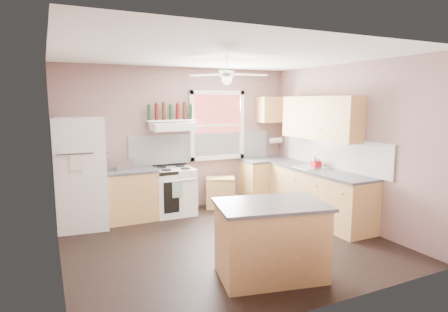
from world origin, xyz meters
name	(u,v)px	position (x,y,z in m)	size (l,w,h in m)	color
floor	(227,242)	(0.00, 0.00, 0.00)	(4.50, 4.50, 0.00)	black
ceiling	(227,55)	(0.00, 0.00, 2.70)	(4.50, 4.50, 0.00)	white
wall_back	(180,139)	(0.00, 2.02, 1.35)	(4.50, 0.05, 2.70)	#83645E
wall_right	(347,144)	(2.27, 0.00, 1.35)	(0.05, 4.00, 2.70)	#83645E
wall_left	(52,164)	(-2.27, 0.00, 1.35)	(0.05, 4.00, 2.70)	#83645E
backsplash_back	(203,147)	(0.45, 1.99, 1.18)	(2.90, 0.03, 0.55)	white
backsplash_right	(333,153)	(2.23, 0.30, 1.18)	(0.03, 2.60, 0.55)	white
window_view	(217,125)	(0.75, 1.98, 1.60)	(1.00, 0.02, 1.20)	maroon
window_frame	(217,125)	(0.75, 1.96, 1.60)	(1.16, 0.07, 1.36)	white
refrigerator	(82,173)	(-1.83, 1.66, 0.91)	(0.77, 0.75, 1.82)	white
base_cabinet_left	(130,196)	(-1.06, 1.70, 0.43)	(0.90, 0.60, 0.86)	#B6844C
counter_left	(129,171)	(-1.06, 1.70, 0.88)	(0.92, 0.62, 0.04)	#414143
toaster	(125,165)	(-1.13, 1.70, 0.99)	(0.28, 0.16, 0.18)	silver
stove	(174,191)	(-0.26, 1.70, 0.43)	(0.71, 0.64, 0.86)	white
range_hood	(173,126)	(-0.23, 1.75, 1.62)	(0.78, 0.50, 0.14)	white
bottle_shelf	(171,121)	(-0.23, 1.87, 1.72)	(0.90, 0.26, 0.03)	white
cart	(220,194)	(0.70, 1.72, 0.28)	(0.55, 0.37, 0.55)	#B6844C
base_cabinet_corner	(266,181)	(1.75, 1.70, 0.43)	(1.00, 0.60, 0.86)	#B6844C
base_cabinet_right	(319,195)	(1.95, 0.30, 0.43)	(0.60, 2.20, 0.86)	#B6844C
counter_corner	(267,160)	(1.75, 1.70, 0.88)	(1.02, 0.62, 0.04)	#414143
counter_right	(319,170)	(1.94, 0.30, 0.88)	(0.62, 2.22, 0.04)	#414143
sink	(312,168)	(1.94, 0.50, 0.90)	(0.55, 0.45, 0.03)	silver
faucet	(319,163)	(2.10, 0.50, 0.97)	(0.03, 0.03, 0.14)	silver
upper_cabinet_right	(320,118)	(2.08, 0.50, 1.78)	(0.33, 1.80, 0.76)	#B6844C
upper_cabinet_corner	(273,110)	(1.95, 1.83, 1.90)	(0.60, 0.33, 0.52)	#B6844C
paper_towel	(276,140)	(2.07, 1.86, 1.25)	(0.12, 0.12, 0.26)	white
island	(271,242)	(0.00, -1.19, 0.43)	(1.20, 0.76, 0.86)	#B6844C
island_top	(271,205)	(0.00, -1.19, 0.88)	(1.27, 0.83, 0.04)	#414143
ceiling_fan_hub	(227,74)	(0.00, 0.00, 2.45)	(0.20, 0.20, 0.08)	white
soap_bottle	(314,160)	(2.03, 0.55, 1.02)	(0.09, 0.09, 0.24)	silver
red_caddy	(316,164)	(2.07, 0.54, 0.95)	(0.18, 0.12, 0.10)	red
wine_bottles	(171,112)	(-0.23, 1.87, 1.88)	(0.86, 0.06, 0.31)	#143819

